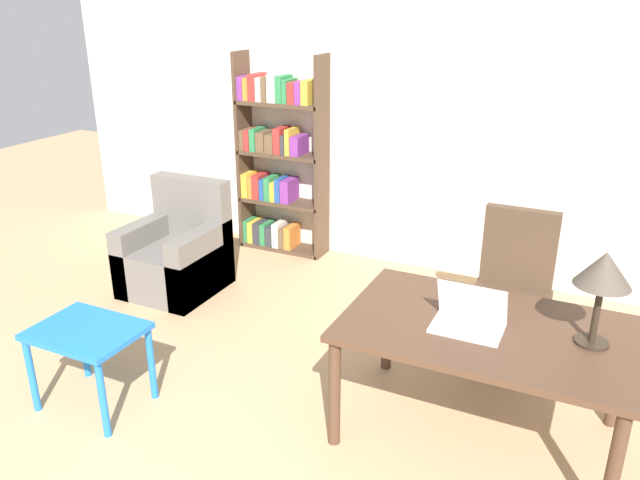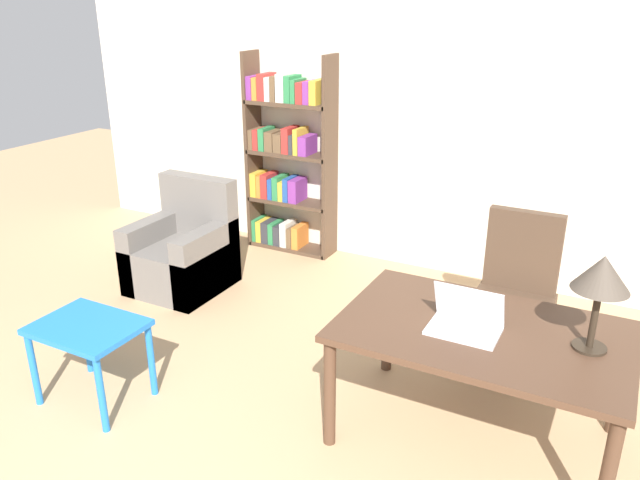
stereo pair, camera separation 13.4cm
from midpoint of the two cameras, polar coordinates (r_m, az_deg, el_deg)
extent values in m
cube|color=beige|center=(5.67, 12.08, 10.05)|extent=(8.00, 0.06, 2.70)
cube|color=#4C3323|center=(3.59, 15.72, -8.11)|extent=(1.56, 0.99, 0.04)
cylinder|color=#4C3323|center=(3.61, 1.99, -13.79)|extent=(0.07, 0.07, 0.68)
cylinder|color=#4C3323|center=(3.38, 25.88, -19.05)|extent=(0.07, 0.07, 0.68)
cylinder|color=#4C3323|center=(4.29, 7.13, -7.74)|extent=(0.07, 0.07, 0.68)
cylinder|color=#4C3323|center=(4.11, 26.61, -11.56)|extent=(0.07, 0.07, 0.68)
cube|color=silver|center=(3.51, 14.05, -8.05)|extent=(0.38, 0.26, 0.02)
cube|color=silver|center=(3.52, 14.54, -5.70)|extent=(0.38, 0.11, 0.24)
cube|color=navy|center=(3.52, 14.57, -5.62)|extent=(0.34, 0.10, 0.21)
cylinder|color=#2D2319|center=(3.58, 24.39, -8.91)|extent=(0.17, 0.17, 0.01)
cylinder|color=#2D2319|center=(3.50, 24.81, -6.52)|extent=(0.04, 0.04, 0.32)
cone|color=#4C4238|center=(3.40, 25.46, -2.75)|extent=(0.28, 0.28, 0.18)
cylinder|color=black|center=(4.70, 17.31, -10.36)|extent=(0.51, 0.51, 0.04)
cylinder|color=#262626|center=(4.61, 17.57, -8.34)|extent=(0.06, 0.06, 0.34)
cube|color=#4C3828|center=(4.51, 17.87, -5.91)|extent=(0.53, 0.53, 0.10)
cube|color=#4C3828|center=(4.58, 18.89, -0.94)|extent=(0.50, 0.08, 0.58)
cube|color=blue|center=(4.10, -19.62, -7.51)|extent=(0.65, 0.49, 0.04)
cylinder|color=blue|center=(4.32, -23.89, -10.77)|extent=(0.04, 0.04, 0.50)
cylinder|color=blue|center=(3.93, -18.42, -13.30)|extent=(0.04, 0.04, 0.50)
cylinder|color=blue|center=(4.54, -19.79, -8.49)|extent=(0.04, 0.04, 0.50)
cylinder|color=blue|center=(4.17, -14.27, -10.60)|extent=(0.04, 0.04, 0.50)
cube|color=#66605B|center=(5.60, -11.91, -2.36)|extent=(0.74, 0.76, 0.41)
cube|color=#66605B|center=(5.65, -10.35, 3.13)|extent=(0.74, 0.16, 0.54)
cube|color=#66605B|center=(5.75, -14.22, -0.94)|extent=(0.16, 0.76, 0.60)
cube|color=#66605B|center=(5.40, -9.59, -2.05)|extent=(0.16, 0.76, 0.60)
cube|color=#4C3828|center=(6.35, -5.50, 8.12)|extent=(0.04, 0.28, 1.94)
cube|color=#4C3828|center=(5.94, 1.56, 7.26)|extent=(0.04, 0.28, 1.94)
cube|color=#4C3828|center=(6.43, -1.98, -0.57)|extent=(0.86, 0.28, 0.04)
cube|color=#2D7F47|center=(6.57, -4.97, 1.10)|extent=(0.04, 0.24, 0.23)
cube|color=gold|center=(6.54, -4.55, 0.98)|extent=(0.06, 0.24, 0.22)
cube|color=#333338|center=(6.51, -4.01, 0.88)|extent=(0.08, 0.24, 0.22)
cube|color=#2D7F47|center=(6.47, -3.46, 0.76)|extent=(0.06, 0.24, 0.22)
cube|color=#333338|center=(6.44, -2.92, 0.59)|extent=(0.07, 0.24, 0.20)
cube|color=silver|center=(6.39, -2.32, 0.67)|extent=(0.07, 0.24, 0.25)
cube|color=brown|center=(6.37, -1.77, 0.40)|extent=(0.05, 0.24, 0.21)
cube|color=orange|center=(6.33, -1.24, 0.39)|extent=(0.07, 0.24, 0.23)
cube|color=#4C3828|center=(6.26, -2.03, 3.56)|extent=(0.86, 0.28, 0.04)
cube|color=gold|center=(6.41, -5.01, 5.21)|extent=(0.07, 0.24, 0.24)
cube|color=orange|center=(6.38, -4.52, 5.06)|extent=(0.04, 0.24, 0.22)
cube|color=#B72D28|center=(6.34, -4.04, 5.07)|extent=(0.07, 0.24, 0.24)
cube|color=#234C99|center=(6.31, -3.50, 4.83)|extent=(0.05, 0.24, 0.21)
cube|color=#2D7F47|center=(6.28, -3.02, 4.88)|extent=(0.06, 0.24, 0.23)
cube|color=gold|center=(6.26, -2.53, 4.64)|extent=(0.05, 0.24, 0.19)
cube|color=#234C99|center=(6.22, -2.08, 4.74)|extent=(0.06, 0.24, 0.23)
cube|color=#7F338C|center=(6.19, -1.44, 4.61)|extent=(0.09, 0.24, 0.23)
cube|color=#4C3828|center=(6.13, -2.09, 7.88)|extent=(0.86, 0.28, 0.04)
cube|color=brown|center=(6.30, -5.23, 9.26)|extent=(0.05, 0.24, 0.20)
cube|color=#B72D28|center=(6.27, -4.79, 9.24)|extent=(0.06, 0.24, 0.20)
cube|color=#2D7F47|center=(6.24, -4.26, 9.27)|extent=(0.06, 0.24, 0.22)
cube|color=brown|center=(6.19, -3.59, 9.08)|extent=(0.09, 0.24, 0.19)
cube|color=brown|center=(6.15, -2.79, 8.96)|extent=(0.09, 0.24, 0.18)
cube|color=#B72D28|center=(6.10, -2.08, 9.17)|extent=(0.07, 0.24, 0.25)
cube|color=#333338|center=(6.07, -1.56, 8.83)|extent=(0.04, 0.24, 0.18)
cube|color=gold|center=(6.04, -1.13, 9.07)|extent=(0.05, 0.24, 0.25)
cube|color=#7F338C|center=(6.01, -0.49, 8.69)|extent=(0.09, 0.24, 0.18)
cube|color=#4C3828|center=(6.04, -2.15, 12.37)|extent=(0.86, 0.28, 0.04)
cube|color=#7F338C|center=(6.22, -5.34, 13.75)|extent=(0.06, 0.24, 0.22)
cube|color=orange|center=(6.18, -4.84, 13.69)|extent=(0.05, 0.24, 0.21)
cube|color=#B72D28|center=(6.14, -4.26, 13.82)|extent=(0.08, 0.24, 0.25)
cube|color=silver|center=(6.11, -3.68, 13.67)|extent=(0.05, 0.24, 0.22)
cube|color=brown|center=(6.08, -3.18, 13.71)|extent=(0.05, 0.24, 0.24)
cube|color=silver|center=(6.03, -2.53, 13.77)|extent=(0.09, 0.24, 0.26)
cube|color=#2D7F47|center=(6.00, -1.86, 13.67)|extent=(0.06, 0.24, 0.24)
cube|color=#2D7F47|center=(5.97, -1.34, 13.50)|extent=(0.05, 0.24, 0.21)
cube|color=#B72D28|center=(5.94, -0.76, 13.36)|extent=(0.07, 0.24, 0.19)
cube|color=#7F338C|center=(5.91, -0.14, 13.38)|extent=(0.06, 0.24, 0.21)
cube|color=gold|center=(5.87, 0.49, 13.39)|extent=(0.07, 0.24, 0.22)
camera|label=1|loc=(0.07, -89.03, 0.38)|focal=35.00mm
camera|label=2|loc=(0.07, 90.97, -0.38)|focal=35.00mm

